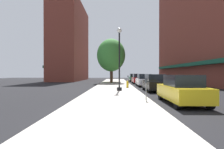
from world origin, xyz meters
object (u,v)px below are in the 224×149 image
object	(u,v)px
parking_meter_far	(128,79)
car_black	(154,83)
fire_hydrant	(127,84)
tree_near	(111,55)
car_white	(144,80)
car_green	(134,78)
lamppost	(119,58)
car_yellow	(182,90)
car_red	(138,79)
tree_mid	(112,57)
parking_meter_near	(146,87)

from	to	relation	value
parking_meter_far	car_black	xyz separation A→B (m)	(1.95, -9.28, -0.14)
fire_hydrant	tree_near	xyz separation A→B (m)	(-2.15, 10.19, 4.34)
car_white	car_green	distance (m)	13.67
lamppost	tree_near	world-z (taller)	tree_near
car_yellow	car_green	xyz separation A→B (m)	(0.00, 27.22, 0.00)
car_white	car_red	bearing A→B (deg)	87.77
fire_hydrant	tree_mid	size ratio (longest dim) A/B	0.11
tree_mid	car_black	xyz separation A→B (m)	(4.57, -17.30, -4.22)
tree_near	car_yellow	world-z (taller)	tree_near
car_white	car_red	world-z (taller)	same
tree_mid	car_green	world-z (taller)	tree_mid
parking_meter_far	tree_near	world-z (taller)	tree_near
parking_meter_far	car_yellow	bearing A→B (deg)	-83.21
tree_mid	car_green	bearing A→B (deg)	31.67
car_green	parking_meter_far	bearing A→B (deg)	-101.49
car_black	tree_near	bearing A→B (deg)	107.63
parking_meter_near	car_yellow	world-z (taller)	car_yellow
fire_hydrant	parking_meter_near	distance (m)	9.38
tree_near	car_yellow	xyz separation A→B (m)	(4.60, -19.99, -4.05)
car_red	tree_near	bearing A→B (deg)	-175.95
tree_near	car_white	size ratio (longest dim) A/B	1.75
car_red	fire_hydrant	bearing A→B (deg)	-101.59
lamppost	tree_near	bearing A→B (deg)	94.87
fire_hydrant	parking_meter_far	size ratio (longest dim) A/B	0.60
fire_hydrant	tree_near	size ratio (longest dim) A/B	0.10
parking_meter_near	car_green	world-z (taller)	car_green
parking_meter_near	car_yellow	distance (m)	2.01
parking_meter_near	car_green	bearing A→B (deg)	85.83
fire_hydrant	tree_mid	xyz separation A→B (m)	(-2.12, 14.60, 4.51)
parking_meter_far	car_yellow	distance (m)	16.49
car_white	car_green	xyz separation A→B (m)	(0.00, 13.67, 0.00)
fire_hydrant	tree_near	bearing A→B (deg)	101.89
parking_meter_far	fire_hydrant	bearing A→B (deg)	-94.38
tree_mid	car_green	size ratio (longest dim) A/B	1.70
tree_near	tree_mid	xyz separation A→B (m)	(0.03, 4.41, 0.17)
tree_near	car_black	bearing A→B (deg)	-70.36
parking_meter_far	car_green	xyz separation A→B (m)	(1.95, 10.85, -0.14)
parking_meter_far	tree_near	size ratio (longest dim) A/B	0.17
parking_meter_far	car_white	xyz separation A→B (m)	(1.95, -2.82, -0.14)
car_white	parking_meter_near	bearing A→B (deg)	-100.69
tree_near	car_white	xyz separation A→B (m)	(4.60, -6.43, -4.05)
car_green	car_yellow	bearing A→B (deg)	-91.30
car_red	car_green	world-z (taller)	same
tree_mid	parking_meter_far	bearing A→B (deg)	-71.92
lamppost	tree_mid	distance (m)	18.10
car_green	car_black	bearing A→B (deg)	-91.30
fire_hydrant	car_yellow	xyz separation A→B (m)	(2.45, -9.80, 0.29)
parking_meter_near	car_white	size ratio (longest dim) A/B	0.30
car_black	tree_mid	bearing A→B (deg)	102.79
car_black	lamppost	bearing A→B (deg)	-170.95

